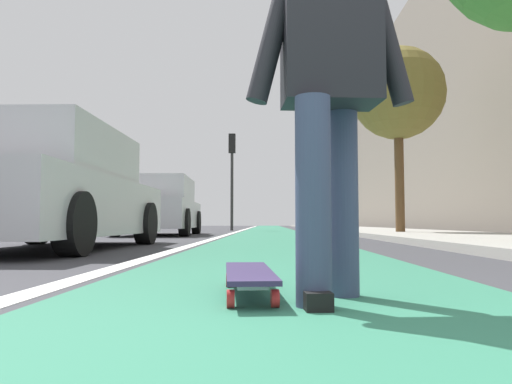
{
  "coord_description": "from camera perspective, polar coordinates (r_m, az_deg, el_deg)",
  "views": [
    {
      "loc": [
        -0.95,
        0.1,
        0.32
      ],
      "look_at": [
        9.5,
        0.35,
        0.99
      ],
      "focal_mm": 33.98,
      "sensor_mm": 36.0,
      "label": 1
    }
  ],
  "objects": [
    {
      "name": "street_tree_mid",
      "position": [
        12.76,
        16.35,
        10.99
      ],
      "size": [
        2.3,
        2.3,
        4.69
      ],
      "color": "brown",
      "rests_on": "ground"
    },
    {
      "name": "skater_person",
      "position": [
        2.12,
        8.64,
        13.2
      ],
      "size": [
        0.48,
        0.72,
        1.64
      ],
      "color": "#384260",
      "rests_on": "ground"
    },
    {
      "name": "lane_stripe_white",
      "position": [
        20.98,
        -1.59,
        -4.51
      ],
      "size": [
        52.0,
        0.16,
        0.01
      ],
      "primitive_type": "cube",
      "color": "silver",
      "rests_on": "ground"
    },
    {
      "name": "parked_car_mid",
      "position": [
        12.9,
        -11.26,
        -1.81
      ],
      "size": [
        4.36,
        2.0,
        1.49
      ],
      "color": "#B7B7BC",
      "rests_on": "ground"
    },
    {
      "name": "parked_car_near",
      "position": [
        6.47,
        -22.99,
        0.02
      ],
      "size": [
        4.3,
        1.89,
        1.47
      ],
      "color": "#B7B7BC",
      "rests_on": "ground"
    },
    {
      "name": "skateboard",
      "position": [
        2.18,
        -0.84,
        -9.71
      ],
      "size": [
        0.85,
        0.27,
        0.11
      ],
      "color": "red",
      "rests_on": "ground"
    },
    {
      "name": "sidewalk_curb",
      "position": [
        19.3,
        12.29,
        -4.36
      ],
      "size": [
        52.0,
        3.2,
        0.1
      ],
      "primitive_type": "cube",
      "color": "#9E9B93",
      "rests_on": "ground"
    },
    {
      "name": "ground_plane",
      "position": [
        10.96,
        1.9,
        -5.32
      ],
      "size": [
        80.0,
        80.0,
        0.0
      ],
      "primitive_type": "plane",
      "color": "#38383D"
    },
    {
      "name": "bike_lane_paint",
      "position": [
        24.95,
        1.61,
        -4.37
      ],
      "size": [
        56.0,
        2.07,
        0.0
      ],
      "primitive_type": "cube",
      "color": "#2D7256",
      "rests_on": "ground"
    },
    {
      "name": "building_facade",
      "position": [
        24.27,
        17.0,
        7.18
      ],
      "size": [
        40.0,
        1.2,
        9.62
      ],
      "primitive_type": "cube",
      "color": "gray",
      "rests_on": "ground"
    },
    {
      "name": "traffic_light",
      "position": [
        20.28,
        -2.84,
        3.39
      ],
      "size": [
        0.33,
        0.28,
        4.04
      ],
      "color": "#2D2D2D",
      "rests_on": "ground"
    }
  ]
}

